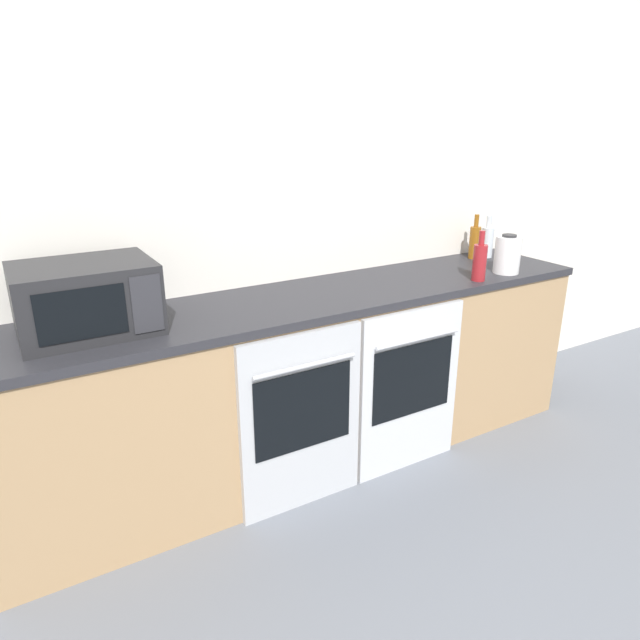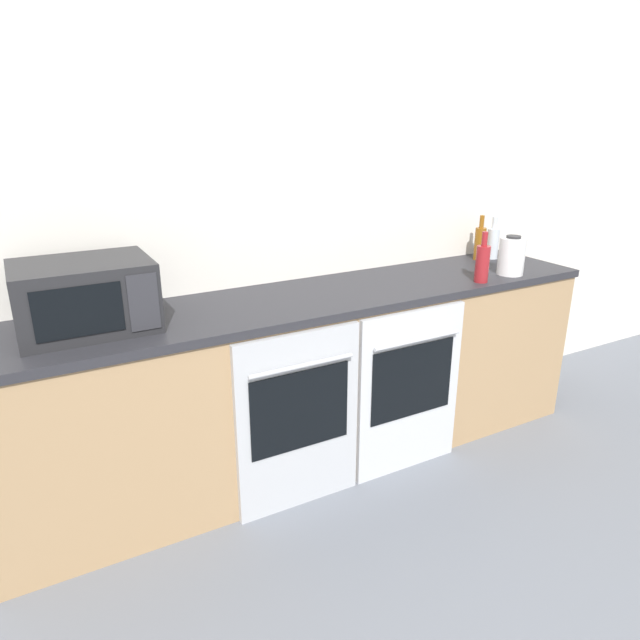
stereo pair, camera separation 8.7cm
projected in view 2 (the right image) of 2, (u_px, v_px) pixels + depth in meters
wall_back at (284, 209)px, 2.95m from camera, size 10.00×0.06×2.60m
counter_back at (315, 380)px, 2.96m from camera, size 3.11×0.62×0.93m
oven_left at (299, 421)px, 2.59m from camera, size 0.61×0.06×0.87m
oven_right at (410, 391)px, 2.88m from camera, size 0.61×0.06×0.87m
microwave at (85, 296)px, 2.30m from camera, size 0.53×0.40×0.28m
bottle_clear at (493, 242)px, 3.50m from camera, size 0.07×0.07×0.26m
bottle_red at (482, 262)px, 2.99m from camera, size 0.07×0.07×0.27m
bottle_amber at (480, 242)px, 3.47m from camera, size 0.07×0.07×0.27m
kettle at (512, 256)px, 3.14m from camera, size 0.14×0.14×0.22m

